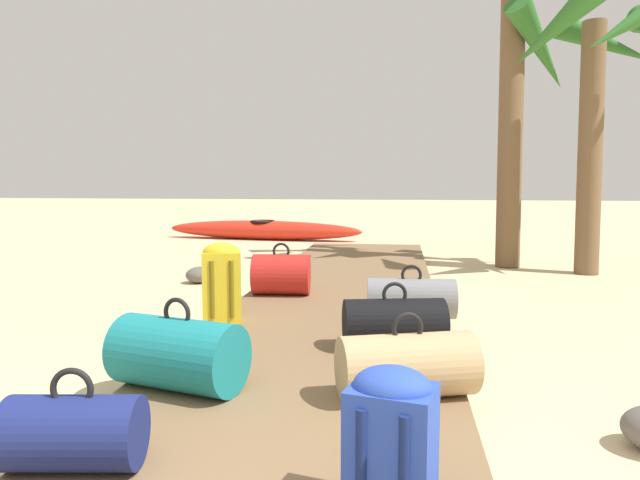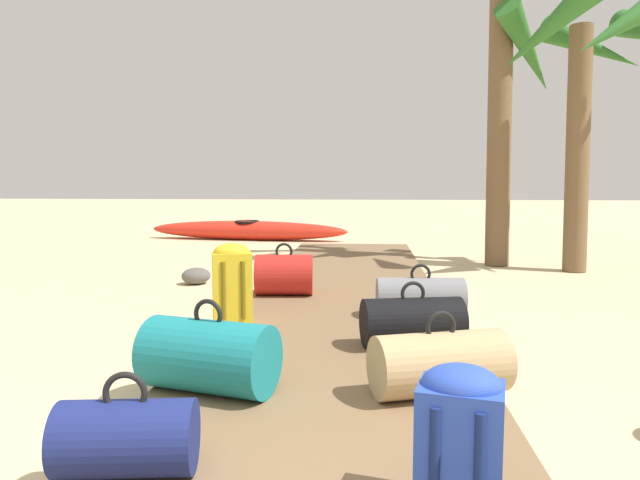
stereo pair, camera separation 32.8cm
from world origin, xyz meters
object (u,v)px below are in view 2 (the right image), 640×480
at_px(duffel_bag_navy, 127,437).
at_px(backpack_blue, 460,434).
at_px(duffel_bag_black, 412,322).
at_px(duffel_bag_red, 284,275).
at_px(palm_tree_near_right, 585,62).
at_px(duffel_bag_tan, 440,363).
at_px(palm_tree_far_right, 501,0).
at_px(backpack_yellow, 232,281).
at_px(duffel_bag_grey, 420,297).
at_px(duffel_bag_teal, 209,356).
at_px(kayak, 247,230).

relative_size(duffel_bag_navy, backpack_blue, 1.08).
bearing_deg(duffel_bag_black, duffel_bag_red, 123.55).
xyz_separation_m(duffel_bag_navy, palm_tree_near_right, (3.57, 5.68, 2.41)).
relative_size(duffel_bag_tan, palm_tree_far_right, 0.16).
height_order(backpack_yellow, backpack_blue, backpack_yellow).
bearing_deg(palm_tree_far_right, duffel_bag_grey, -110.16).
height_order(backpack_yellow, palm_tree_far_right, palm_tree_far_right).
height_order(backpack_yellow, duffel_bag_grey, backpack_yellow).
distance_m(duffel_bag_red, duffel_bag_tan, 2.76).
bearing_deg(duffel_bag_navy, duffel_bag_grey, 63.52).
relative_size(duffel_bag_black, backpack_yellow, 1.15).
distance_m(duffel_bag_navy, duffel_bag_teal, 0.87).
bearing_deg(duffel_bag_tan, palm_tree_near_right, 64.10).
xyz_separation_m(duffel_bag_red, duffel_bag_grey, (1.21, -0.80, -0.04)).
bearing_deg(duffel_bag_tan, duffel_bag_black, 94.66).
bearing_deg(kayak, palm_tree_far_right, -35.98).
height_order(duffel_bag_red, backpack_blue, duffel_bag_red).
relative_size(duffel_bag_tan, backpack_blue, 1.52).
xyz_separation_m(duffel_bag_red, duffel_bag_black, (1.08, -1.63, -0.03)).
bearing_deg(duffel_bag_red, backpack_yellow, -102.34).
bearing_deg(duffel_bag_grey, duffel_bag_teal, -125.07).
bearing_deg(duffel_bag_red, duffel_bag_navy, -91.62).
relative_size(duffel_bag_tan, backpack_yellow, 1.22).
height_order(duffel_bag_black, palm_tree_far_right, palm_tree_far_right).
relative_size(duffel_bag_teal, kayak, 0.18).
distance_m(duffel_bag_red, kayak, 5.99).
xyz_separation_m(duffel_bag_navy, duffel_bag_red, (0.10, 3.42, 0.05)).
relative_size(duffel_bag_black, backpack_blue, 1.43).
xyz_separation_m(duffel_bag_navy, backpack_blue, (1.19, -0.13, 0.11)).
relative_size(duffel_bag_navy, palm_tree_near_right, 0.15).
bearing_deg(duffel_bag_black, kayak, 109.58).
bearing_deg(duffel_bag_navy, kayak, 99.00).
height_order(duffel_bag_black, backpack_blue, backpack_blue).
xyz_separation_m(duffel_bag_red, duffel_bag_tan, (1.15, -2.51, -0.03)).
xyz_separation_m(duffel_bag_tan, backpack_blue, (-0.06, -1.04, 0.09)).
bearing_deg(duffel_bag_red, duffel_bag_black, -56.45).
bearing_deg(duffel_bag_teal, duffel_bag_grey, 54.93).
distance_m(duffel_bag_red, duffel_bag_teal, 2.56).
distance_m(duffel_bag_black, palm_tree_near_right, 5.16).
relative_size(duffel_bag_black, duffel_bag_grey, 1.00).
height_order(duffel_bag_black, kayak, duffel_bag_black).
bearing_deg(backpack_yellow, backpack_blue, -61.42).
distance_m(duffel_bag_navy, kayak, 9.32).
height_order(duffel_bag_tan, palm_tree_far_right, palm_tree_far_right).
relative_size(duffel_bag_navy, duffel_bag_black, 0.75).
relative_size(backpack_yellow, palm_tree_near_right, 0.18).
xyz_separation_m(backpack_blue, palm_tree_far_right, (1.44, 6.36, 3.22)).
relative_size(duffel_bag_tan, palm_tree_near_right, 0.21).
bearing_deg(palm_tree_far_right, duffel_bag_navy, -112.89).
height_order(duffel_bag_navy, duffel_bag_black, duffel_bag_black).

